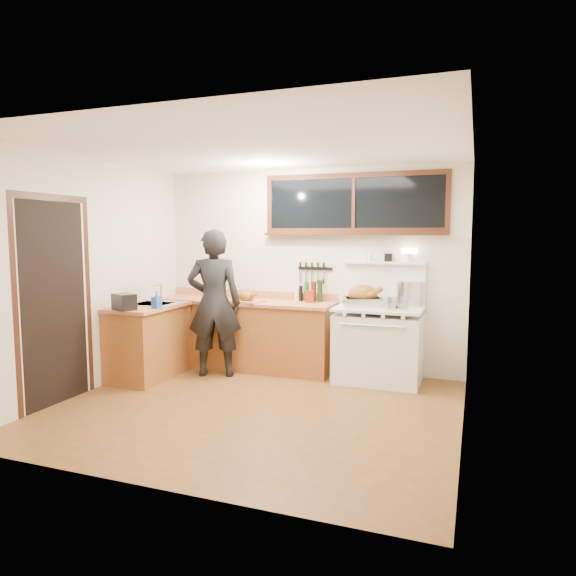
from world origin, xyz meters
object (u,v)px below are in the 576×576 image
at_px(vintage_stove, 379,343).
at_px(roast_turkey, 363,297).
at_px(cutting_board, 247,298).
at_px(man, 214,303).

height_order(vintage_stove, roast_turkey, vintage_stove).
height_order(vintage_stove, cutting_board, vintage_stove).
bearing_deg(vintage_stove, roast_turkey, 165.93).
distance_m(man, cutting_board, 0.43).
relative_size(man, cutting_board, 4.13).
relative_size(cutting_board, roast_turkey, 0.81).
distance_m(man, roast_turkey, 1.83).
height_order(man, roast_turkey, man).
bearing_deg(roast_turkey, cutting_board, -172.77).
bearing_deg(man, roast_turkey, 15.66).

